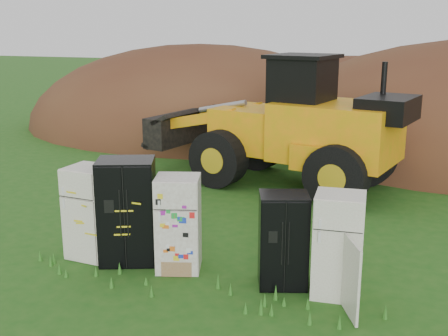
# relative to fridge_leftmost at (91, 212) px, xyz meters

# --- Properties ---
(ground) EXTENTS (120.00, 120.00, 0.00)m
(ground) POSITION_rel_fridge_leftmost_xyz_m (2.37, 0.03, -0.89)
(ground) COLOR #1E5416
(ground) RESTS_ON ground
(fridge_leftmost) EXTENTS (0.84, 0.81, 1.78)m
(fridge_leftmost) POSITION_rel_fridge_leftmost_xyz_m (0.00, 0.00, 0.00)
(fridge_leftmost) COLOR white
(fridge_leftmost) RESTS_ON ground
(fridge_black_side) EXTENTS (1.26, 1.15, 1.98)m
(fridge_black_side) POSITION_rel_fridge_leftmost_xyz_m (0.78, 0.04, 0.10)
(fridge_black_side) COLOR black
(fridge_black_side) RESTS_ON ground
(fridge_sticker) EXTENTS (0.96, 0.92, 1.75)m
(fridge_sticker) POSITION_rel_fridge_leftmost_xyz_m (1.82, 0.03, -0.02)
(fridge_sticker) COLOR white
(fridge_sticker) RESTS_ON ground
(fridge_black_right) EXTENTS (0.99, 0.91, 1.63)m
(fridge_black_right) POSITION_rel_fridge_leftmost_xyz_m (3.77, 0.04, -0.08)
(fridge_black_right) COLOR black
(fridge_black_right) RESTS_ON ground
(fridge_open_door) EXTENTS (0.85, 0.80, 1.74)m
(fridge_open_door) POSITION_rel_fridge_leftmost_xyz_m (4.71, -0.01, -0.02)
(fridge_open_door) COLOR white
(fridge_open_door) RESTS_ON ground
(wheel_loader) EXTENTS (7.96, 4.55, 3.62)m
(wheel_loader) POSITION_rel_fridge_leftmost_xyz_m (1.82, 6.34, 0.92)
(wheel_loader) COLOR orange
(wheel_loader) RESTS_ON ground
(dirt_mound_left) EXTENTS (15.75, 11.81, 7.22)m
(dirt_mound_left) POSITION_rel_fridge_leftmost_xyz_m (-3.35, 13.74, -0.89)
(dirt_mound_left) COLOR #4A2518
(dirt_mound_left) RESTS_ON ground
(dirt_mound_back) EXTENTS (16.93, 11.29, 5.99)m
(dirt_mound_back) POSITION_rel_fridge_leftmost_xyz_m (2.73, 18.43, -0.89)
(dirt_mound_back) COLOR #4A2518
(dirt_mound_back) RESTS_ON ground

